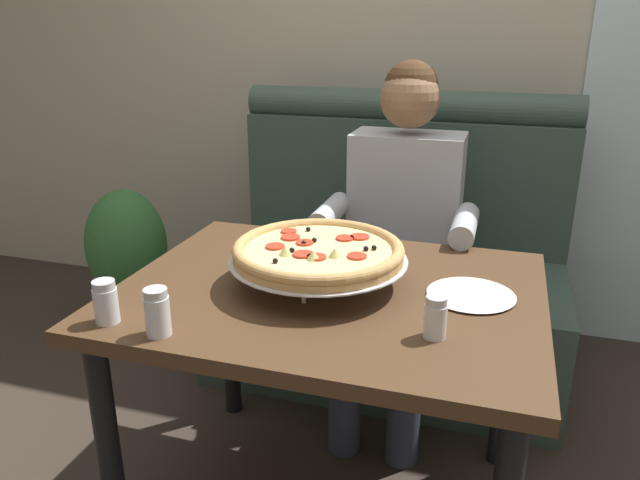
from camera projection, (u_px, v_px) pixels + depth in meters
The scene contains 10 objects.
back_wall_with_window at pixel (423, 21), 2.70m from camera, with size 6.00×0.12×2.80m, color #BCB29E.
booth_bench at pixel (390, 275), 2.52m from camera, with size 1.39×0.78×1.13m.
dining_table at pixel (330, 319), 1.64m from camera, with size 1.11×0.86×0.73m.
diner_main at pixel (400, 225), 2.16m from camera, with size 0.54×0.64×1.27m.
pizza at pixel (318, 252), 1.60m from camera, with size 0.48×0.48×0.12m.
shaker_pepper_flakes at pixel (157, 315), 1.35m from camera, with size 0.06×0.06×0.11m.
shaker_oregano at pixel (435, 320), 1.34m from camera, with size 0.05×0.05×0.10m.
shaker_parmesan at pixel (106, 305), 1.41m from camera, with size 0.06×0.06×0.10m.
plate_near_left at pixel (471, 293), 1.55m from camera, with size 0.23×0.23×0.02m.
potted_plant at pixel (128, 256), 2.75m from camera, with size 0.36×0.36×0.70m.
Camera 1 is at (0.41, -1.41, 1.39)m, focal length 33.89 mm.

